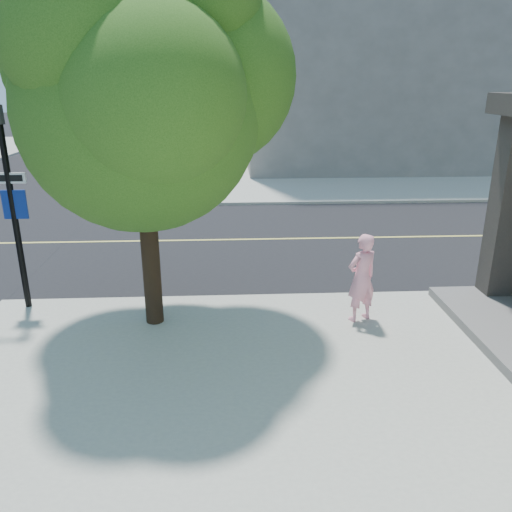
{
  "coord_description": "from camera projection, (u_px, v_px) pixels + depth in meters",
  "views": [
    {
      "loc": [
        4.01,
        -10.42,
        4.66
      ],
      "look_at": [
        4.51,
        -0.77,
        1.3
      ],
      "focal_mm": 35.67,
      "sensor_mm": 36.0,
      "label": 1
    }
  ],
  "objects": [
    {
      "name": "filler_ne",
      "position": [
        395.0,
        36.0,
        30.26
      ],
      "size": [
        18.0,
        16.0,
        14.0
      ],
      "primitive_type": "cube",
      "color": "slate",
      "rests_on": "sidewalk_ne"
    },
    {
      "name": "road_ew",
      "position": [
        99.0,
        242.0,
        15.41
      ],
      "size": [
        140.0,
        9.0,
        0.01
      ],
      "primitive_type": "cube",
      "color": "black",
      "rests_on": "ground"
    },
    {
      "name": "ground",
      "position": [
        49.0,
        304.0,
        11.16
      ],
      "size": [
        140.0,
        140.0,
        0.0
      ],
      "primitive_type": "plane",
      "color": "black",
      "rests_on": "ground"
    },
    {
      "name": "man_on_phone",
      "position": [
        362.0,
        278.0,
        9.89
      ],
      "size": [
        0.77,
        0.66,
        1.78
      ],
      "primitive_type": "imported",
      "rotation": [
        0.0,
        0.0,
        3.58
      ],
      "color": "pink",
      "rests_on": "sidewalk_se"
    },
    {
      "name": "street_tree",
      "position": [
        145.0,
        81.0,
        8.64
      ],
      "size": [
        5.27,
        4.79,
        7.0
      ],
      "rotation": [
        0.0,
        0.0,
        -0.43
      ],
      "color": "black",
      "rests_on": "sidewalk_se"
    },
    {
      "name": "sidewalk_ne",
      "position": [
        380.0,
        156.0,
        32.08
      ],
      "size": [
        29.0,
        25.0,
        0.12
      ],
      "primitive_type": "cube",
      "color": "#A9A99B",
      "rests_on": "ground"
    }
  ]
}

